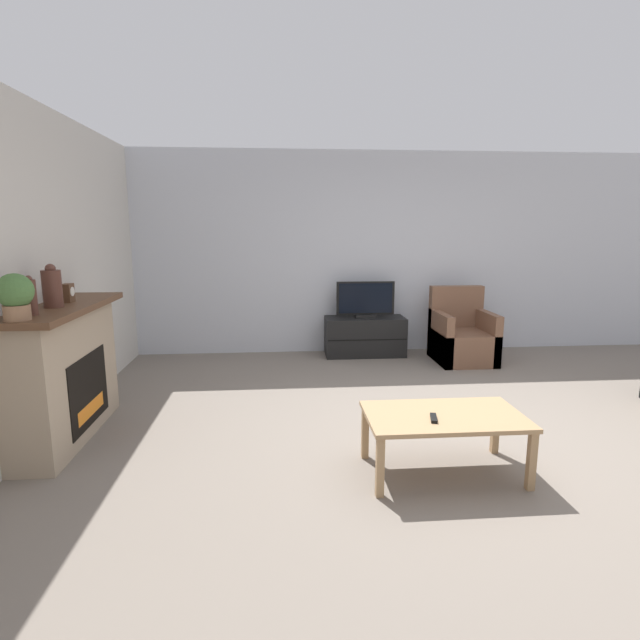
{
  "coord_description": "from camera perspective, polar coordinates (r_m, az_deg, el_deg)",
  "views": [
    {
      "loc": [
        -1.44,
        -3.86,
        1.71
      ],
      "look_at": [
        -1.06,
        0.7,
        0.85
      ],
      "focal_mm": 28.0,
      "sensor_mm": 36.0,
      "label": 1
    }
  ],
  "objects": [
    {
      "name": "ground_plane",
      "position": [
        4.46,
        14.77,
        -12.27
      ],
      "size": [
        24.0,
        24.0,
        0.0
      ],
      "primitive_type": "plane",
      "color": "slate"
    },
    {
      "name": "wall_back",
      "position": [
        6.92,
        7.28,
        7.57
      ],
      "size": [
        12.0,
        0.06,
        2.7
      ],
      "color": "silver",
      "rests_on": "ground"
    },
    {
      "name": "wall_left",
      "position": [
        4.33,
        -31.4,
        4.34
      ],
      "size": [
        0.06,
        12.0,
        2.7
      ],
      "color": "beige",
      "rests_on": "ground"
    },
    {
      "name": "fireplace",
      "position": [
        4.53,
        -27.14,
        -5.25
      ],
      "size": [
        0.47,
        1.54,
        1.1
      ],
      "color": "tan",
      "rests_on": "ground"
    },
    {
      "name": "mantel_vase_left",
      "position": [
        3.98,
        -30.21,
        2.33
      ],
      "size": [
        0.08,
        0.08,
        0.28
      ],
      "color": "#512D23",
      "rests_on": "fireplace"
    },
    {
      "name": "mantel_vase_centre_left",
      "position": [
        4.29,
        -28.29,
        3.31
      ],
      "size": [
        0.14,
        0.14,
        0.33
      ],
      "color": "#512D23",
      "rests_on": "fireplace"
    },
    {
      "name": "mantel_clock",
      "position": [
        4.55,
        -26.87,
        2.78
      ],
      "size": [
        0.08,
        0.11,
        0.15
      ],
      "color": "brown",
      "rests_on": "fireplace"
    },
    {
      "name": "potted_plant",
      "position": [
        3.81,
        -31.48,
        2.46
      ],
      "size": [
        0.23,
        0.23,
        0.31
      ],
      "color": "#936B4C",
      "rests_on": "fireplace"
    },
    {
      "name": "tv_stand",
      "position": [
        6.73,
        5.14,
        -1.86
      ],
      "size": [
        1.06,
        0.45,
        0.52
      ],
      "color": "black",
      "rests_on": "ground"
    },
    {
      "name": "tv",
      "position": [
        6.64,
        5.21,
        2.18
      ],
      "size": [
        0.77,
        0.18,
        0.48
      ],
      "color": "black",
      "rests_on": "tv_stand"
    },
    {
      "name": "armchair",
      "position": [
        6.67,
        15.89,
        -1.97
      ],
      "size": [
        0.7,
        0.76,
        0.94
      ],
      "color": "brown",
      "rests_on": "ground"
    },
    {
      "name": "coffee_table",
      "position": [
        3.62,
        13.99,
        -11.14
      ],
      "size": [
        1.08,
        0.63,
        0.43
      ],
      "color": "#A37F56",
      "rests_on": "ground"
    },
    {
      "name": "remote",
      "position": [
        3.49,
        12.86,
        -10.87
      ],
      "size": [
        0.07,
        0.16,
        0.02
      ],
      "rotation": [
        0.0,
        0.0,
        -0.23
      ],
      "color": "black",
      "rests_on": "coffee_table"
    }
  ]
}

